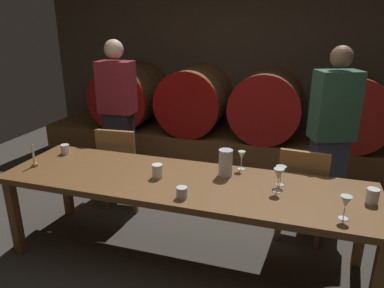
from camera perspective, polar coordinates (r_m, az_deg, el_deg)
ground_plane at (r=3.11m, az=-2.54°, el=-18.25°), size 7.44×7.44×0.00m
back_wall at (r=5.12m, az=7.75°, el=11.44°), size 5.72×0.24×2.43m
barrel_shelf at (r=4.82m, az=6.09°, el=-0.90°), size 5.15×0.90×0.48m
wine_barrel_far_left at (r=5.10m, az=-9.79°, el=7.75°), size 0.85×0.90×0.85m
wine_barrel_center_left at (r=4.75m, az=0.58°, el=7.19°), size 0.85×0.90×0.85m
wine_barrel_center_right at (r=4.57m, az=11.95°, el=6.30°), size 0.85×0.90×0.85m
wine_barrel_far_right at (r=4.59m, az=24.01°, el=5.09°), size 0.85×0.90×0.85m
dining_table at (r=2.79m, az=-1.38°, el=-6.96°), size 2.89×0.81×0.72m
chair_left at (r=3.74m, az=-11.27°, el=-3.14°), size 0.43×0.43×0.88m
chair_right at (r=3.28m, az=17.27°, el=-7.01°), size 0.43×0.43×0.88m
guest_left at (r=4.05m, az=-11.72°, el=4.32°), size 0.39×0.26×1.71m
guest_right at (r=3.53m, az=21.37°, el=0.99°), size 0.44×0.37×1.69m
candle_center at (r=3.27m, az=-24.02°, el=-2.27°), size 0.05×0.05×0.22m
pitcher at (r=2.82m, az=5.41°, el=-3.00°), size 0.11×0.11×0.21m
wine_glass_far_left at (r=2.94m, az=7.97°, el=-1.93°), size 0.06×0.06×0.16m
wine_glass_center_left at (r=2.60m, az=13.72°, el=-4.85°), size 0.07×0.07×0.18m
wine_glass_center_right at (r=2.72m, az=14.08°, el=-4.29°), size 0.08×0.08×0.15m
wine_glass_far_right at (r=2.40m, az=23.43°, el=-8.59°), size 0.07×0.07×0.16m
cup_far_left at (r=3.48m, az=-19.69°, el=-0.79°), size 0.08×0.08×0.09m
cup_center_left at (r=2.80m, az=-5.60°, el=-4.32°), size 0.08×0.08×0.11m
cup_center_right at (r=2.48m, az=-1.64°, el=-7.78°), size 0.08×0.08×0.08m
cup_far_right at (r=2.70m, az=26.97°, el=-7.46°), size 0.08×0.08×0.11m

